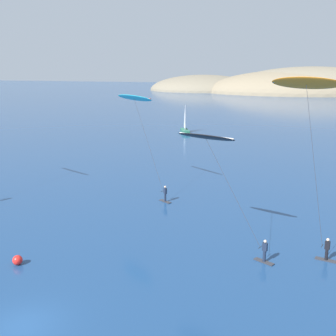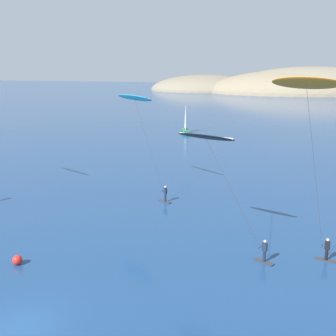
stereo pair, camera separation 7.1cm
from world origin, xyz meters
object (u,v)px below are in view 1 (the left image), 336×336
at_px(sailboat_far, 185,130).
at_px(marker_buoy, 17,260).
at_px(kitesurfer_orange, 308,97).
at_px(kitesurfer_black, 211,148).
at_px(kitesurfer_cyan, 136,105).

distance_m(sailboat_far, marker_buoy, 59.56).
bearing_deg(kitesurfer_orange, kitesurfer_black, -176.33).
xyz_separation_m(kitesurfer_black, marker_buoy, (-12.46, -6.59, -7.41)).
distance_m(kitesurfer_orange, marker_buoy, 23.10).
distance_m(kitesurfer_black, kitesurfer_cyan, 16.16).
relative_size(sailboat_far, kitesurfer_orange, 0.45).
bearing_deg(kitesurfer_orange, marker_buoy, -159.70).
bearing_deg(kitesurfer_cyan, kitesurfer_black, -50.90).
xyz_separation_m(kitesurfer_orange, kitesurfer_cyan, (-16.62, 12.05, -2.05)).
height_order(sailboat_far, kitesurfer_cyan, kitesurfer_cyan).
bearing_deg(kitesurfer_black, marker_buoy, -152.12).
xyz_separation_m(sailboat_far, kitesurfer_black, (13.98, -52.95, 7.12)).
bearing_deg(kitesurfer_cyan, sailboat_far, 95.43).
height_order(sailboat_far, kitesurfer_orange, kitesurfer_orange).
bearing_deg(sailboat_far, kitesurfer_cyan, -84.57).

